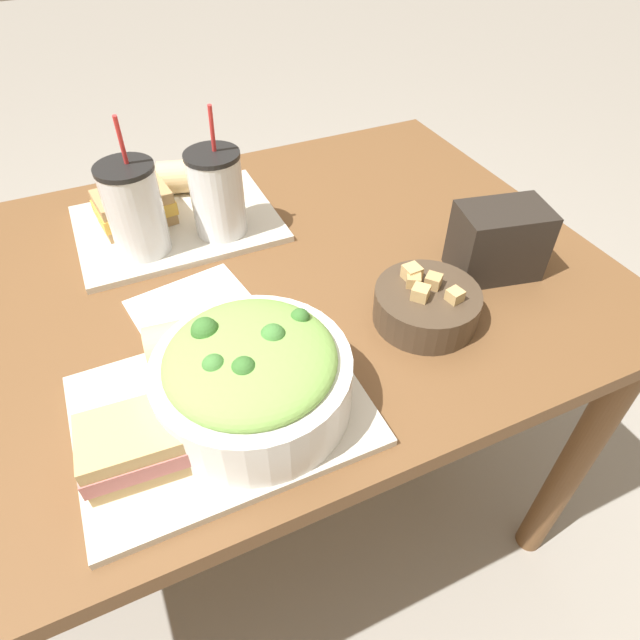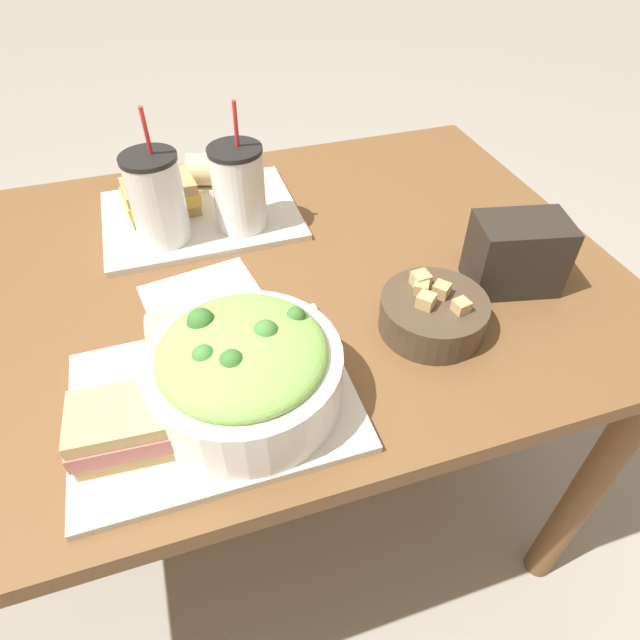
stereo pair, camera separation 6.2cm
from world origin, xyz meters
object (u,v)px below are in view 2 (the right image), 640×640
(drink_cup_dark, at_px, (158,201))
(salad_bowl, at_px, (244,368))
(soup_bowl, at_px, (433,313))
(drink_cup_red, at_px, (239,190))
(baguette_far, at_px, (216,169))
(baguette_near, at_px, (196,330))
(napkin_folded, at_px, (201,294))
(sandwich_far, at_px, (161,197))
(sandwich_near, at_px, (133,424))
(chip_bag, at_px, (516,254))

(drink_cup_dark, bearing_deg, salad_bowl, -81.09)
(soup_bowl, distance_m, drink_cup_red, 0.41)
(salad_bowl, bearing_deg, baguette_far, 83.93)
(soup_bowl, bearing_deg, baguette_near, 170.59)
(baguette_near, bearing_deg, napkin_folded, -2.36)
(sandwich_far, distance_m, napkin_folded, 0.26)
(baguette_near, bearing_deg, drink_cup_dark, 9.58)
(baguette_far, relative_size, drink_cup_red, 0.52)
(salad_bowl, relative_size, drink_cup_dark, 1.03)
(sandwich_near, relative_size, napkin_folded, 0.75)
(sandwich_near, xyz_separation_m, drink_cup_dark, (0.08, 0.43, 0.04))
(baguette_near, distance_m, drink_cup_red, 0.32)
(drink_cup_dark, distance_m, drink_cup_red, 0.14)
(soup_bowl, relative_size, napkin_folded, 0.80)
(sandwich_near, bearing_deg, salad_bowl, 13.43)
(sandwich_near, height_order, baguette_far, same)
(drink_cup_dark, height_order, drink_cup_red, drink_cup_dark)
(sandwich_near, height_order, drink_cup_red, drink_cup_red)
(salad_bowl, xyz_separation_m, drink_cup_dark, (-0.06, 0.40, 0.02))
(soup_bowl, xyz_separation_m, baguette_far, (-0.23, 0.51, 0.01))
(baguette_far, bearing_deg, chip_bag, -122.27)
(salad_bowl, relative_size, drink_cup_red, 1.07)
(sandwich_far, xyz_separation_m, baguette_far, (0.12, 0.07, -0.00))
(napkin_folded, bearing_deg, soup_bowl, -29.81)
(baguette_near, bearing_deg, baguette_far, -6.91)
(salad_bowl, bearing_deg, baguette_near, 112.50)
(sandwich_far, bearing_deg, chip_bag, -43.19)
(drink_cup_dark, height_order, napkin_folded, drink_cup_dark)
(baguette_near, distance_m, napkin_folded, 0.14)
(napkin_folded, bearing_deg, chip_bag, -14.61)
(soup_bowl, xyz_separation_m, drink_cup_dark, (-0.36, 0.35, 0.06))
(sandwich_near, bearing_deg, baguette_far, 74.56)
(chip_bag, bearing_deg, sandwich_far, 156.05)
(soup_bowl, relative_size, drink_cup_red, 0.69)
(sandwich_near, distance_m, sandwich_far, 0.52)
(baguette_far, bearing_deg, sandwich_far, 138.35)
(sandwich_far, xyz_separation_m, napkin_folded, (0.03, -0.25, -0.04))
(soup_bowl, height_order, sandwich_near, same)
(chip_bag, bearing_deg, sandwich_near, -155.11)
(baguette_far, relative_size, drink_cup_dark, 0.51)
(baguette_near, distance_m, sandwich_far, 0.38)
(drink_cup_dark, bearing_deg, baguette_far, 53.10)
(salad_bowl, xyz_separation_m, chip_bag, (0.46, 0.11, -0.01))
(baguette_far, height_order, chip_bag, chip_bag)
(drink_cup_dark, relative_size, napkin_folded, 1.21)
(baguette_far, distance_m, napkin_folded, 0.34)
(sandwich_near, xyz_separation_m, baguette_far, (0.20, 0.59, -0.00))
(baguette_near, relative_size, napkin_folded, 0.66)
(drink_cup_red, bearing_deg, baguette_near, -113.14)
(baguette_far, distance_m, chip_bag, 0.61)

